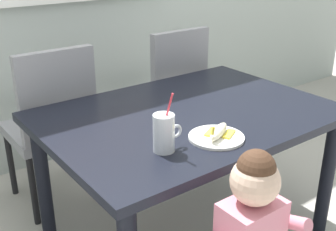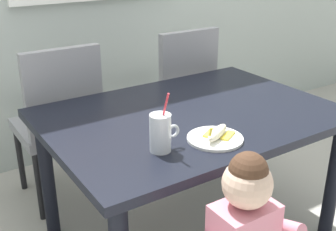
# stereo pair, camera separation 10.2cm
# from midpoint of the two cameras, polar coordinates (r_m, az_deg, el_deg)

# --- Properties ---
(dining_table) EXTENTS (1.36, 0.97, 0.71)m
(dining_table) POSITION_cam_midpoint_polar(r_m,az_deg,el_deg) (2.04, 1.34, -1.82)
(dining_table) COLOR black
(dining_table) RESTS_ON ground
(dining_chair_left) EXTENTS (0.44, 0.45, 0.96)m
(dining_chair_left) POSITION_cam_midpoint_polar(r_m,az_deg,el_deg) (2.44, -16.50, -0.63)
(dining_chair_left) COLOR gray
(dining_chair_left) RESTS_ON ground
(dining_chair_right) EXTENTS (0.44, 0.45, 0.96)m
(dining_chair_right) POSITION_cam_midpoint_polar(r_m,az_deg,el_deg) (2.80, -0.90, 3.38)
(dining_chair_right) COLOR gray
(dining_chair_right) RESTS_ON ground
(toddler_standing) EXTENTS (0.33, 0.24, 0.84)m
(toddler_standing) POSITION_cam_midpoint_polar(r_m,az_deg,el_deg) (1.54, 9.21, -15.13)
(toddler_standing) COLOR #3F4760
(toddler_standing) RESTS_ON ground
(milk_cup) EXTENTS (0.13, 0.09, 0.25)m
(milk_cup) POSITION_cam_midpoint_polar(r_m,az_deg,el_deg) (1.61, -2.36, -2.67)
(milk_cup) COLOR silver
(milk_cup) RESTS_ON dining_table
(snack_plate) EXTENTS (0.23, 0.23, 0.01)m
(snack_plate) POSITION_cam_midpoint_polar(r_m,az_deg,el_deg) (1.73, 4.88, -2.97)
(snack_plate) COLOR white
(snack_plate) RESTS_ON dining_table
(peeled_banana) EXTENTS (0.18, 0.14, 0.07)m
(peeled_banana) POSITION_cam_midpoint_polar(r_m,az_deg,el_deg) (1.72, 5.19, -2.21)
(peeled_banana) COLOR #F4EAC6
(peeled_banana) RESTS_ON snack_plate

